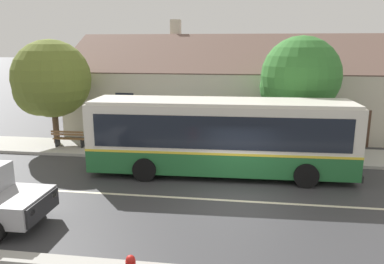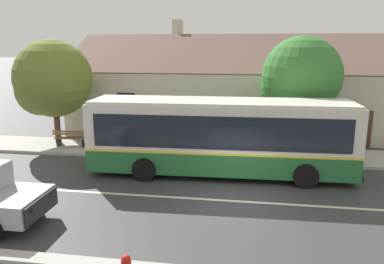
% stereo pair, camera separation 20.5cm
% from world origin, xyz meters
% --- Properties ---
extents(ground_plane, '(300.00, 300.00, 0.00)m').
position_xyz_m(ground_plane, '(0.00, 0.00, 0.00)').
color(ground_plane, '#38383A').
extents(sidewalk_far, '(60.00, 3.00, 0.15)m').
position_xyz_m(sidewalk_far, '(0.00, 6.00, 0.07)').
color(sidewalk_far, '#ADAAA3').
rests_on(sidewalk_far, ground).
extents(lane_divider_stripe, '(60.00, 0.16, 0.01)m').
position_xyz_m(lane_divider_stripe, '(0.00, 0.00, 0.00)').
color(lane_divider_stripe, beige).
rests_on(lane_divider_stripe, ground).
extents(community_building, '(27.72, 10.11, 7.38)m').
position_xyz_m(community_building, '(2.47, 13.53, 2.11)').
color(community_building, beige).
rests_on(community_building, ground).
extents(transit_bus, '(11.47, 3.01, 3.31)m').
position_xyz_m(transit_bus, '(-0.89, 2.90, 1.77)').
color(transit_bus, '#236633').
rests_on(transit_bus, ground).
extents(bench_by_building, '(1.84, 0.51, 0.94)m').
position_xyz_m(bench_by_building, '(-9.33, 5.73, 0.58)').
color(bench_by_building, brown).
rests_on(bench_by_building, sidewalk_far).
extents(street_tree_primary, '(4.04, 4.01, 6.08)m').
position_xyz_m(street_tree_primary, '(2.72, 6.84, 3.91)').
color(street_tree_primary, '#4C3828').
rests_on(street_tree_primary, ground).
extents(street_tree_secondary, '(4.26, 4.26, 5.93)m').
position_xyz_m(street_tree_secondary, '(-10.57, 6.37, 3.66)').
color(street_tree_secondary, '#4C3828').
rests_on(street_tree_secondary, ground).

